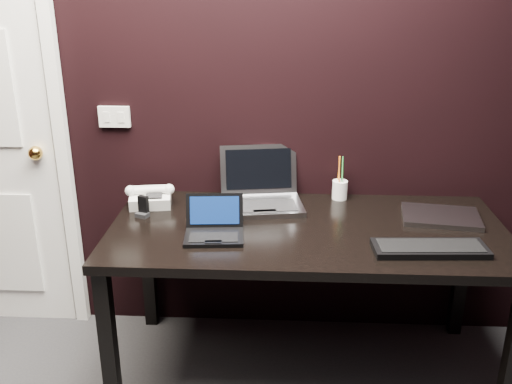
# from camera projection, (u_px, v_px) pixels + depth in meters

# --- Properties ---
(wall_back) EXTENTS (4.00, 0.00, 4.00)m
(wall_back) POSITION_uv_depth(u_px,v_px,m) (244.00, 80.00, 2.64)
(wall_back) COLOR black
(wall_back) RESTS_ON ground
(wall_switch) EXTENTS (0.15, 0.02, 0.10)m
(wall_switch) POSITION_uv_depth(u_px,v_px,m) (114.00, 117.00, 2.72)
(wall_switch) COLOR silver
(wall_switch) RESTS_ON wall_back
(desk) EXTENTS (1.70, 0.80, 0.74)m
(desk) POSITION_uv_depth(u_px,v_px,m) (307.00, 243.00, 2.48)
(desk) COLOR black
(desk) RESTS_ON ground
(netbook) EXTENTS (0.26, 0.23, 0.15)m
(netbook) POSITION_uv_depth(u_px,v_px,m) (214.00, 229.00, 2.35)
(netbook) COLOR black
(netbook) RESTS_ON desk
(silver_laptop) EXTENTS (0.41, 0.38, 0.25)m
(silver_laptop) POSITION_uv_depth(u_px,v_px,m) (261.00, 195.00, 2.67)
(silver_laptop) COLOR #95959A
(silver_laptop) RESTS_ON desk
(ext_keyboard) EXTENTS (0.45, 0.17, 0.03)m
(ext_keyboard) POSITION_uv_depth(u_px,v_px,m) (430.00, 248.00, 2.23)
(ext_keyboard) COLOR black
(ext_keyboard) RESTS_ON desk
(closed_laptop) EXTENTS (0.36, 0.28, 0.02)m
(closed_laptop) POSITION_uv_depth(u_px,v_px,m) (441.00, 217.00, 2.53)
(closed_laptop) COLOR #99999E
(closed_laptop) RESTS_ON desk
(desk_phone) EXTENTS (0.23, 0.20, 0.11)m
(desk_phone) POSITION_uv_depth(u_px,v_px,m) (150.00, 197.00, 2.67)
(desk_phone) COLOR silver
(desk_phone) RESTS_ON desk
(mobile_phone) EXTENTS (0.07, 0.06, 0.09)m
(mobile_phone) POSITION_uv_depth(u_px,v_px,m) (143.00, 209.00, 2.55)
(mobile_phone) COLOR black
(mobile_phone) RESTS_ON desk
(pen_cup) EXTENTS (0.09, 0.09, 0.21)m
(pen_cup) POSITION_uv_depth(u_px,v_px,m) (340.00, 189.00, 2.74)
(pen_cup) COLOR white
(pen_cup) RESTS_ON desk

